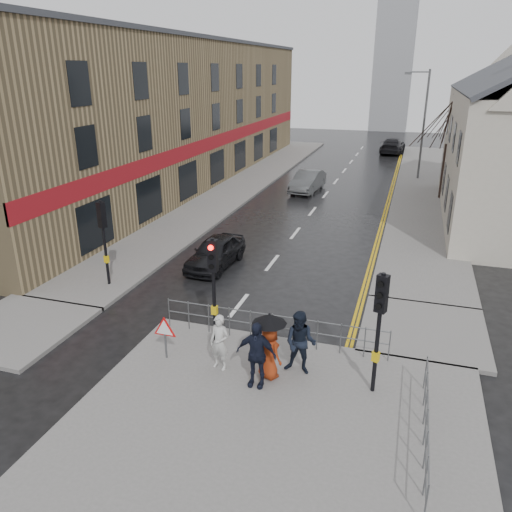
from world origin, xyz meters
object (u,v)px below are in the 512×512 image
Objects in this scene: pedestrian_with_umbrella at (269,342)px; pedestrian_d at (256,354)px; pedestrian_a at (220,342)px; car_parked at (216,252)px; pedestrian_b at (300,343)px; car_mid at (308,181)px.

pedestrian_d is at bearing -116.42° from pedestrian_with_umbrella.
car_parked is (-3.19, 7.59, -0.30)m from pedestrian_a.
pedestrian_d is (1.23, -0.46, 0.12)m from pedestrian_a.
pedestrian_with_umbrella is at bearing -55.04° from car_parked.
pedestrian_d is (-0.23, -0.46, -0.15)m from pedestrian_with_umbrella.
car_mid is at bearing 104.07° from pedestrian_b.
pedestrian_with_umbrella reaches higher than car_parked.
pedestrian_b is at bearing -73.21° from car_mid.
pedestrian_b is at bearing 24.19° from pedestrian_a.
car_mid is at bearing 99.42° from pedestrian_with_umbrella.
pedestrian_b is at bearing -49.22° from car_parked.
pedestrian_d is 23.53m from car_mid.
pedestrian_d reaches higher than car_mid.
car_parked is 15.23m from car_mid.
pedestrian_a is 1.48m from pedestrian_with_umbrella.
pedestrian_with_umbrella is 0.50× the size of car_parked.
pedestrian_b is 0.43× the size of car_mid.
pedestrian_d is at bearing -8.67° from pedestrian_a.
pedestrian_b is at bearing 43.91° from pedestrian_d.
pedestrian_a reaches higher than car_parked.
car_mid is at bearing 107.66° from pedestrian_a.
pedestrian_with_umbrella is (-0.76, -0.49, 0.16)m from pedestrian_b.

